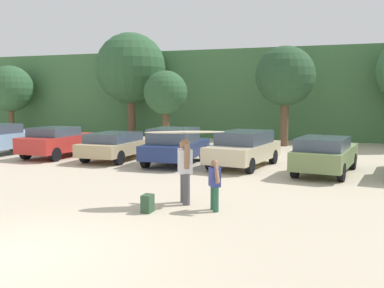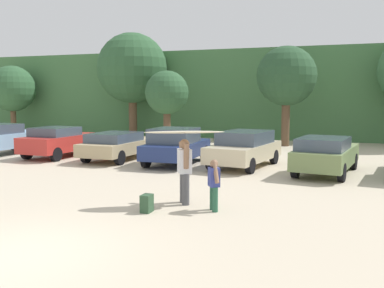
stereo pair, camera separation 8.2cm
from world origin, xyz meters
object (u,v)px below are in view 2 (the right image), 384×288
Objects in this scene: parked_car_red at (59,141)px; parked_car_champagne at (244,148)px; parked_car_navy at (176,145)px; person_adult at (185,167)px; parked_car_sky_blue at (0,138)px; parked_car_tan at (119,145)px; person_child at (214,182)px; parked_car_olive_green at (326,154)px; surfboard_cream at (184,132)px; backpack_dropped at (147,203)px.

parked_car_champagne reaches higher than parked_car_red.
parked_car_navy is 0.92× the size of parked_car_champagne.
parked_car_navy is 2.32× the size of person_adult.
parked_car_sky_blue is 6.48m from parked_car_tan.
parked_car_tan is at bearing 98.77° from parked_car_champagne.
parked_car_navy is (9.46, -0.03, -0.01)m from parked_car_sky_blue.
parked_car_olive_green is at bearing -142.69° from person_child.
person_adult is at bearing 159.04° from parked_car_olive_green.
parked_car_red is at bearing -62.35° from surfboard_cream.
parked_car_olive_green is at bearing -90.07° from parked_car_red.
parked_car_tan is (6.47, 0.41, -0.13)m from parked_car_sky_blue.
parked_car_tan is (3.19, 0.12, -0.07)m from parked_car_red.
parked_car_sky_blue is 1.16× the size of parked_car_navy.
person_adult reaches higher than backpack_dropped.
parked_car_navy is 7.89m from backpack_dropped.
parked_car_champagne is 0.97× the size of parked_car_olive_green.
surfboard_cream reaches higher than parked_car_tan.
parked_car_tan is at bearing 122.90° from backpack_dropped.
parked_car_tan is at bearing -84.83° from parked_car_red.
parked_car_tan is 5.91m from parked_car_champagne.
backpack_dropped is at bearing 32.86° from surfboard_cream.
surfboard_cream is 4.91× the size of backpack_dropped.
parked_car_red is at bearing -68.07° from person_child.
parked_car_champagne is 2.53× the size of person_adult.
backpack_dropped is (8.36, -7.88, -0.55)m from parked_car_red.
parked_car_navy is (6.19, -0.32, 0.05)m from parked_car_red.
person_adult reaches higher than parked_car_sky_blue.
person_adult is 1.34× the size of person_child.
parked_car_sky_blue is 3.61× the size of person_child.
surfboard_cream is 2.11m from backpack_dropped.
person_child is at bearing 24.03° from backpack_dropped.
parked_car_red is at bearing 85.63° from parked_car_navy.
parked_car_champagne is 3.39× the size of person_child.
parked_car_red is at bearing -80.10° from parked_car_sky_blue.
parked_car_sky_blue reaches higher than parked_car_red.
parked_car_olive_green is 10.26× the size of backpack_dropped.
parked_car_olive_green is at bearing -143.48° from surfboard_cream.
parked_car_navy is 6.98m from person_adult.
parked_car_sky_blue reaches higher than parked_car_olive_green.
parked_car_olive_green is (3.26, -0.69, -0.02)m from parked_car_champagne.
surfboard_cream is at bearing -124.32° from parked_car_red.
person_adult is at bearing -158.08° from parked_car_navy.
parked_car_red is 9.14× the size of backpack_dropped.
person_child reaches higher than parked_car_tan.
parked_car_red is (3.28, 0.29, -0.06)m from parked_car_sky_blue.
parked_car_champagne is 7.00m from surfboard_cream.
parked_car_champagne is (12.38, 0.32, -0.04)m from parked_car_sky_blue.
parked_car_sky_blue reaches higher than parked_car_champagne.
parked_car_sky_blue is at bearing 97.07° from parked_car_olive_green.
parked_car_navy is 7.22m from surfboard_cream.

